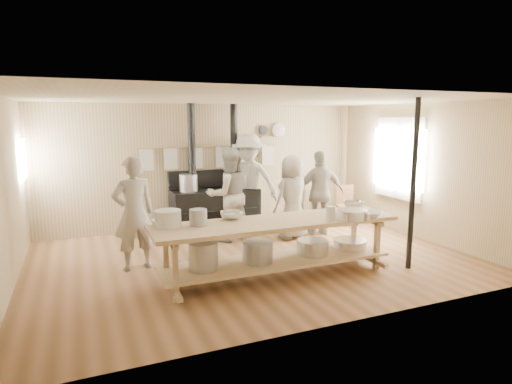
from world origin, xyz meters
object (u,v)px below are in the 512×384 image
Objects in this scene: cook_far_left at (134,213)px; cook_right at (320,193)px; stove at (214,205)px; roasting_pan at (352,216)px; cook_center at (292,197)px; cook_by_window at (249,181)px; prep_table at (276,243)px; chair at (346,213)px; cook_left at (228,195)px.

cook_far_left is 3.74m from cook_right.
stove is 6.10× the size of roasting_pan.
cook_far_left reaches higher than cook_center.
prep_table is at bearing -61.55° from cook_by_window.
cook_center reaches higher than roasting_pan.
cook_by_window reaches higher than cook_center.
cook_by_window is 2.30m from chair.
cook_right is 1.25m from chair.
stove is at bearing 89.96° from prep_table.
cook_far_left is at bearing -134.68° from stove.
cook_by_window is (0.71, 0.75, 0.11)m from cook_left.
cook_left is 1.86m from cook_right.
chair is at bearing -176.09° from cook_center.
cook_far_left is 3.11m from cook_center.
roasting_pan is (1.06, -0.33, 0.38)m from prep_table.
chair is (2.12, -0.51, -0.75)m from cook_by_window.
cook_left is 2.09× the size of chair.
stove is 3.02m from prep_table.
cook_left is 1.04m from cook_by_window.
chair is (1.63, 0.54, -0.56)m from cook_center.
cook_by_window reaches higher than cook_right.
cook_left is at bearing 1.47° from cook_right.
cook_left is at bearing -162.46° from cook_far_left.
cook_far_left reaches higher than roasting_pan.
cook_right is at bearing 168.16° from cook_left.
cook_by_window is 3.20m from roasting_pan.
prep_table reaches higher than chair.
stove is 0.99m from cook_left.
prep_table is 8.44× the size of roasting_pan.
cook_left is at bearing 113.64° from roasting_pan.
cook_by_window reaches higher than chair.
cook_far_left is at bearing 147.98° from prep_table.
roasting_pan is at bearing -41.29° from cook_by_window.
cook_far_left is at bearing -149.82° from chair.
prep_table is 2.61m from cook_right.
cook_right reaches higher than roasting_pan.
roasting_pan is at bearing 71.93° from cook_center.
stove is at bearing -23.17° from cook_right.
cook_right is (1.83, -1.19, 0.32)m from stove.
cook_by_window is (0.70, -0.17, 0.48)m from stove.
cook_far_left is 2.07× the size of chair.
chair is 3.26m from roasting_pan.
cook_center is 1.80m from chair.
cook_center is at bearing -45.60° from stove.
stove is at bearing -59.98° from cook_center.
cook_far_left is at bearing -103.97° from cook_by_window.
cook_right is 1.98× the size of chair.
cook_far_left is 2.07m from cook_left.
prep_table is 1.17m from roasting_pan.
prep_table is at bearing 162.70° from roasting_pan.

